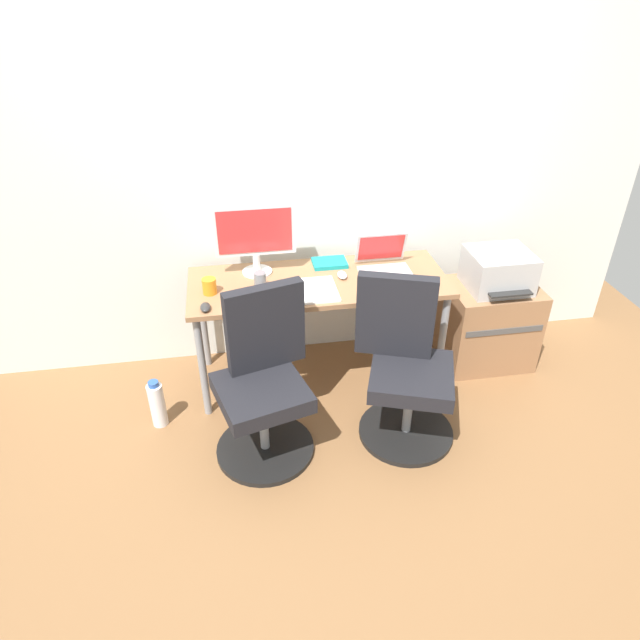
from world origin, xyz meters
TOP-DOWN VIEW (x-y plane):
  - ground_plane at (0.00, 0.00)m, footprint 5.28×5.28m
  - back_wall at (0.00, 0.38)m, footprint 4.40×0.04m
  - desk at (0.00, 0.00)m, footprint 1.54×0.60m
  - office_chair_left at (-0.39, -0.56)m, footprint 0.54×0.54m
  - office_chair_right at (0.38, -0.56)m, footprint 0.56×0.56m
  - side_cabinet at (1.14, 0.00)m, footprint 0.57×0.44m
  - printer at (1.14, 0.00)m, footprint 0.38×0.40m
  - water_bottle_on_floor at (-1.00, -0.30)m, footprint 0.09×0.09m
  - desktop_monitor at (-0.35, 0.16)m, footprint 0.48×0.18m
  - open_laptop at (0.41, 0.05)m, footprint 0.31×0.29m
  - keyboard_by_monitor at (-0.34, -0.21)m, footprint 0.34×0.12m
  - keyboard_by_laptop at (0.46, -0.22)m, footprint 0.34×0.12m
  - mouse_by_monitor at (0.14, 0.01)m, footprint 0.06×0.10m
  - mouse_by_laptop at (-0.66, -0.23)m, footprint 0.06×0.10m
  - coffee_mug at (-0.64, -0.05)m, footprint 0.08×0.08m
  - pen_cup at (-0.35, -0.05)m, footprint 0.07×0.07m
  - notebook at (0.10, 0.19)m, footprint 0.21×0.15m
  - paper_pile at (-0.02, -0.12)m, footprint 0.21×0.30m

SIDE VIEW (x-z plane):
  - ground_plane at x=0.00m, z-range 0.00..0.00m
  - water_bottle_on_floor at x=-1.00m, z-range -0.01..0.30m
  - side_cabinet at x=1.14m, z-range 0.00..0.56m
  - office_chair_left at x=-0.39m, z-range -0.05..0.89m
  - office_chair_right at x=0.38m, z-range -0.05..0.89m
  - desk at x=0.00m, z-range 0.28..0.99m
  - printer at x=1.14m, z-range 0.56..0.80m
  - paper_pile at x=-0.02m, z-range 0.71..0.72m
  - keyboard_by_monitor at x=-0.34m, z-range 0.71..0.73m
  - keyboard_by_laptop at x=0.46m, z-range 0.71..0.73m
  - notebook at x=0.10m, z-range 0.71..0.74m
  - mouse_by_monitor at x=0.14m, z-range 0.71..0.74m
  - mouse_by_laptop at x=-0.66m, z-range 0.71..0.74m
  - coffee_mug at x=-0.64m, z-range 0.71..0.80m
  - pen_cup at x=-0.35m, z-range 0.71..0.81m
  - open_laptop at x=0.41m, z-range 0.65..0.87m
  - desktop_monitor at x=-0.35m, z-range 0.74..1.18m
  - back_wall at x=0.00m, z-range 0.00..2.60m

